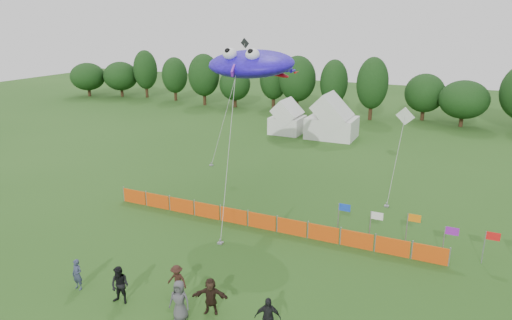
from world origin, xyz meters
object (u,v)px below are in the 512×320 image
at_px(tent_left, 287,119).
at_px(tent_right, 332,121).
at_px(spectator_b, 120,285).
at_px(spectator_e, 180,301).
at_px(spectator_c, 177,280).
at_px(spectator_d, 268,318).
at_px(barrier_fence, 262,221).
at_px(spectator_a, 77,274).
at_px(stingray_kite, 254,63).
at_px(spectator_f, 211,296).

distance_m(tent_left, tent_right, 5.26).
distance_m(spectator_b, spectator_e, 3.19).
xyz_separation_m(spectator_c, spectator_d, (5.12, -0.99, 0.15)).
relative_size(tent_left, tent_right, 0.68).
distance_m(tent_right, spectator_c, 32.83).
bearing_deg(tent_left, barrier_fence, -72.54).
xyz_separation_m(barrier_fence, spectator_b, (-2.72, -9.94, 0.43)).
bearing_deg(spectator_a, spectator_e, 3.34).
height_order(spectator_b, stingray_kite, stingray_kite).
distance_m(tent_left, spectator_f, 34.48).
height_order(spectator_a, stingray_kite, stingray_kite).
distance_m(spectator_f, stingray_kite, 15.83).
height_order(spectator_b, spectator_c, spectator_b).
distance_m(barrier_fence, spectator_d, 10.30).
relative_size(spectator_b, spectator_f, 1.07).
xyz_separation_m(barrier_fence, spectator_d, (4.42, -9.29, 0.43)).
distance_m(barrier_fence, spectator_c, 8.34).
xyz_separation_m(barrier_fence, spectator_a, (-5.41, -9.90, 0.29)).
xyz_separation_m(tent_left, barrier_fence, (7.68, -24.40, -1.11)).
height_order(barrier_fence, spectator_d, spectator_d).
height_order(tent_left, spectator_f, tent_left).
height_order(tent_left, spectator_c, tent_left).
height_order(spectator_d, stingray_kite, stingray_kite).
bearing_deg(tent_left, spectator_f, -74.64).
distance_m(tent_left, spectator_e, 35.18).
bearing_deg(stingray_kite, spectator_e, -78.69).
xyz_separation_m(tent_right, spectator_d, (6.84, -33.76, -0.96)).
distance_m(spectator_a, spectator_f, 6.95).
bearing_deg(barrier_fence, tent_left, 107.46).
bearing_deg(spectator_e, tent_left, 91.41).
bearing_deg(spectator_c, barrier_fence, 84.55).
bearing_deg(barrier_fence, stingray_kite, 121.49).
height_order(tent_right, spectator_e, tent_right).
xyz_separation_m(tent_left, spectator_f, (9.13, -33.24, -0.74)).
bearing_deg(spectator_a, spectator_d, 6.13).
xyz_separation_m(tent_left, spectator_e, (8.14, -34.22, -0.66)).
bearing_deg(spectator_b, spectator_f, 6.95).
bearing_deg(tent_left, spectator_a, -86.22).
bearing_deg(spectator_b, spectator_a, 171.36).
bearing_deg(spectator_e, tent_right, 82.84).
relative_size(tent_left, spectator_b, 1.95).
height_order(tent_left, spectator_d, tent_left).
height_order(tent_left, stingray_kite, stingray_kite).
height_order(barrier_fence, spectator_b, spectator_b).
bearing_deg(tent_right, spectator_d, -78.55).
distance_m(spectator_d, stingray_kite, 17.06).
height_order(tent_left, spectator_b, tent_left).
height_order(tent_right, barrier_fence, tent_right).
xyz_separation_m(spectator_a, stingray_kite, (3.19, 13.53, 9.10)).
bearing_deg(spectator_d, spectator_c, 149.19).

